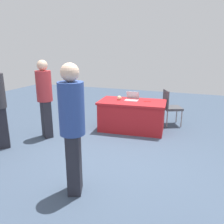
% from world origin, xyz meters
% --- Properties ---
extents(ground_plane, '(14.40, 14.40, 0.00)m').
position_xyz_m(ground_plane, '(0.00, 0.00, 0.00)').
color(ground_plane, '#3D4C60').
extents(table_foreground, '(1.69, 1.02, 0.74)m').
position_xyz_m(table_foreground, '(0.14, -1.73, 0.37)').
color(table_foreground, '#AD1E23').
rests_on(table_foreground, ground).
extents(chair_tucked_right, '(0.58, 0.58, 0.94)m').
position_xyz_m(chair_tucked_right, '(-0.69, -2.45, 0.53)').
color(chair_tucked_right, '#9E9993').
rests_on(chair_tucked_right, ground).
extents(person_presenter, '(0.44, 0.44, 1.83)m').
position_xyz_m(person_presenter, '(0.19, 1.06, 1.03)').
color(person_presenter, '#26262D').
rests_on(person_presenter, ground).
extents(person_organiser, '(0.48, 0.48, 1.75)m').
position_xyz_m(person_organiser, '(1.85, -0.59, 0.98)').
color(person_organiser, '#26262D').
rests_on(person_organiser, ground).
extents(laptop_silver, '(0.33, 0.30, 0.21)m').
position_xyz_m(laptop_silver, '(0.18, -1.82, 0.78)').
color(laptop_silver, silver).
rests_on(laptop_silver, table_foreground).
extents(yarn_ball, '(0.11, 0.11, 0.11)m').
position_xyz_m(yarn_ball, '(0.48, -1.74, 0.79)').
color(yarn_ball, beige).
rests_on(yarn_ball, table_foreground).
extents(scissors_red, '(0.18, 0.07, 0.01)m').
position_xyz_m(scissors_red, '(-0.22, -1.80, 0.74)').
color(scissors_red, red).
rests_on(scissors_red, table_foreground).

